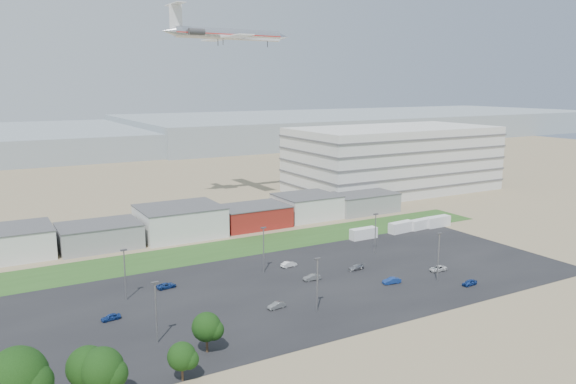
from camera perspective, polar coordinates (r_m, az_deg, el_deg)
ground at (r=102.14m, az=5.88°, el=-13.08°), size 700.00×700.00×0.00m
parking_lot at (r=120.14m, az=2.26°, el=-9.28°), size 120.00×50.00×0.01m
grass_strip at (r=144.94m, az=-6.17°, el=-5.78°), size 160.00×16.00×0.02m
hills_backdrop at (r=403.69m, az=-15.97°, el=5.20°), size 700.00×200.00×9.00m
building_row at (r=156.00m, az=-14.75°, el=-3.36°), size 170.00×20.00×8.00m
parking_garage at (r=225.64m, az=10.62°, el=3.33°), size 80.00×40.00×25.00m
box_trailer_a at (r=154.52m, az=7.68°, el=-4.19°), size 7.87×2.48×2.95m
box_trailer_b at (r=162.96m, az=11.42°, el=-3.51°), size 8.24×3.25×3.02m
box_trailer_c at (r=167.81m, az=13.25°, el=-3.20°), size 7.77×3.16×2.84m
box_trailer_d at (r=171.79m, az=14.95°, el=-2.91°), size 8.26×2.66×3.09m
tree_far_left at (r=78.80m, az=-25.74°, el=-17.06°), size 7.81×7.81×11.71m
tree_left at (r=81.37m, az=-19.66°, el=-16.78°), size 5.93×5.93×8.89m
tree_mid at (r=80.03m, az=-18.35°, el=-17.10°), size 6.07×6.07×9.11m
tree_right at (r=83.80m, az=-10.73°, el=-16.36°), size 4.37×4.37×6.55m
tree_near at (r=90.95m, az=-8.28°, el=-13.71°), size 4.94×4.94×7.41m
lightpole_front_l at (r=94.89m, az=-13.25°, el=-11.84°), size 1.22×0.51×10.39m
lightpole_front_m at (r=104.69m, az=2.98°, el=-9.40°), size 1.21×0.50×10.24m
lightpole_front_r at (r=124.09m, az=15.02°, el=-6.41°), size 1.25×0.52×10.59m
lightpole_back_l at (r=114.26m, az=-16.22°, el=-8.08°), size 1.20×0.50×10.21m
lightpole_back_m at (r=125.44m, az=-2.49°, el=-5.90°), size 1.22×0.51×10.38m
lightpole_back_r at (r=140.76m, az=8.86°, el=-4.20°), size 1.20×0.50×10.16m
airliner at (r=197.71m, az=-6.02°, el=15.67°), size 47.00×32.42×13.74m
parked_car_0 at (r=131.97m, az=15.01°, el=-7.51°), size 4.30×2.10×1.18m
parked_car_1 at (r=121.80m, az=10.48°, el=-8.85°), size 4.14×1.92×1.31m
parked_car_2 at (r=124.77m, az=17.96°, el=-8.74°), size 3.70×1.71×1.23m
parked_car_4 at (r=107.37m, az=-1.17°, el=-11.44°), size 3.76×1.72×1.19m
parked_car_5 at (r=107.21m, az=-17.57°, el=-12.02°), size 3.56×1.72×1.17m
parked_car_7 at (r=121.91m, az=2.44°, el=-8.66°), size 3.96×1.62×1.28m
parked_car_9 at (r=119.98m, az=-12.25°, el=-9.27°), size 4.25×2.32×1.13m
parked_car_11 at (r=130.32m, az=0.09°, el=-7.34°), size 4.01×1.79×1.28m
parked_car_12 at (r=129.27m, az=6.93°, el=-7.60°), size 4.22×2.15×1.17m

